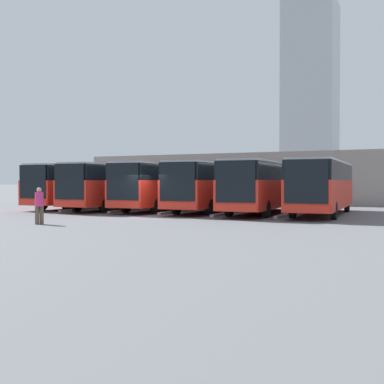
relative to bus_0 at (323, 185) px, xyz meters
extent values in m
plane|color=#5B5B60|center=(9.32, 5.94, -1.87)|extent=(600.00, 600.00, 0.00)
cube|color=red|center=(0.00, -0.02, -0.56)|extent=(2.95, 11.99, 1.73)
cube|color=black|center=(0.00, -0.02, 0.84)|extent=(2.91, 11.81, 1.06)
cube|color=black|center=(-0.20, 5.95, 0.22)|extent=(2.24, 0.12, 2.28)
cube|color=red|center=(-0.20, 5.95, -1.20)|extent=(2.42, 0.14, 0.40)
cube|color=silver|center=(0.00, -0.02, 1.43)|extent=(2.84, 11.51, 0.12)
cylinder|color=black|center=(-1.25, 3.63, -1.36)|extent=(0.33, 1.02, 1.01)
cylinder|color=black|center=(1.00, 3.71, -1.36)|extent=(0.33, 1.02, 1.01)
cylinder|color=black|center=(-1.00, -3.74, -1.36)|extent=(0.33, 1.02, 1.01)
cylinder|color=black|center=(1.25, -3.67, -1.36)|extent=(0.33, 1.02, 1.01)
cube|color=#B2B2AD|center=(1.86, 1.77, -1.79)|extent=(0.43, 5.59, 0.15)
cube|color=red|center=(3.73, 0.29, -0.56)|extent=(2.95, 11.99, 1.73)
cube|color=black|center=(3.73, 0.29, 0.84)|extent=(2.91, 11.81, 1.06)
cube|color=black|center=(3.52, 6.25, 0.22)|extent=(2.24, 0.12, 2.28)
cube|color=red|center=(3.52, 6.26, -1.20)|extent=(2.42, 0.14, 0.40)
cube|color=silver|center=(3.73, 0.29, 1.43)|extent=(2.84, 11.51, 0.12)
cylinder|color=black|center=(2.48, 3.94, -1.36)|extent=(0.33, 1.02, 1.01)
cylinder|color=black|center=(4.73, 4.02, -1.36)|extent=(0.33, 1.02, 1.01)
cylinder|color=black|center=(2.73, -3.44, -1.36)|extent=(0.33, 1.02, 1.01)
cylinder|color=black|center=(4.98, -3.36, -1.36)|extent=(0.33, 1.02, 1.01)
cube|color=#B2B2AD|center=(5.59, 2.08, -1.79)|extent=(0.43, 5.59, 0.15)
cube|color=red|center=(7.46, -0.12, -0.56)|extent=(2.95, 11.99, 1.73)
cube|color=black|center=(7.46, -0.12, 0.84)|extent=(2.91, 11.81, 1.06)
cube|color=black|center=(7.25, 5.84, 0.22)|extent=(2.24, 0.12, 2.28)
cube|color=red|center=(7.25, 5.85, -1.20)|extent=(2.42, 0.14, 0.40)
cube|color=silver|center=(7.46, -0.12, 1.43)|extent=(2.84, 11.51, 0.12)
cylinder|color=black|center=(6.21, 3.53, -1.36)|extent=(0.33, 1.02, 1.01)
cylinder|color=black|center=(8.45, 3.61, -1.36)|extent=(0.33, 1.02, 1.01)
cylinder|color=black|center=(6.46, -3.85, -1.36)|extent=(0.33, 1.02, 1.01)
cylinder|color=black|center=(8.71, -3.77, -1.36)|extent=(0.33, 1.02, 1.01)
cube|color=#B2B2AD|center=(9.32, 1.66, -1.79)|extent=(0.43, 5.59, 0.15)
cube|color=red|center=(11.18, -0.04, -0.56)|extent=(2.95, 11.99, 1.73)
cube|color=black|center=(11.18, -0.04, 0.84)|extent=(2.91, 11.81, 1.06)
cube|color=black|center=(10.98, 5.92, 0.22)|extent=(2.24, 0.12, 2.28)
cube|color=red|center=(10.98, 5.93, -1.20)|extent=(2.42, 0.14, 0.40)
cube|color=silver|center=(11.18, -0.04, 1.43)|extent=(2.84, 11.51, 0.12)
cylinder|color=black|center=(9.93, 3.61, -1.36)|extent=(0.33, 1.02, 1.01)
cylinder|color=black|center=(12.18, 3.68, -1.36)|extent=(0.33, 1.02, 1.01)
cylinder|color=black|center=(10.19, -3.77, -1.36)|extent=(0.33, 1.02, 1.01)
cylinder|color=black|center=(12.43, -3.69, -1.36)|extent=(0.33, 1.02, 1.01)
cube|color=#B2B2AD|center=(13.05, 1.74, -1.79)|extent=(0.43, 5.59, 0.15)
cube|color=red|center=(14.91, 0.39, -0.56)|extent=(2.95, 11.99, 1.73)
cube|color=black|center=(14.91, 0.39, 0.84)|extent=(2.91, 11.81, 1.06)
cube|color=black|center=(14.71, 6.36, 0.22)|extent=(2.24, 0.12, 2.28)
cube|color=red|center=(14.71, 6.36, -1.20)|extent=(2.42, 0.14, 0.40)
cube|color=silver|center=(14.91, 0.39, 1.43)|extent=(2.84, 11.51, 0.12)
cylinder|color=black|center=(13.66, 4.04, -1.36)|extent=(0.33, 1.02, 1.01)
cylinder|color=black|center=(15.91, 4.12, -1.36)|extent=(0.33, 1.02, 1.01)
cylinder|color=black|center=(13.92, -3.33, -1.36)|extent=(0.33, 1.02, 1.01)
cylinder|color=black|center=(16.16, -3.26, -1.36)|extent=(0.33, 1.02, 1.01)
cube|color=#B2B2AD|center=(16.78, 2.18, -1.79)|extent=(0.43, 5.59, 0.15)
cube|color=red|center=(18.64, -0.33, -0.56)|extent=(2.95, 11.99, 1.73)
cube|color=black|center=(18.64, -0.33, 0.84)|extent=(2.91, 11.81, 1.06)
cube|color=black|center=(18.44, 5.64, 0.22)|extent=(2.24, 0.12, 2.28)
cube|color=red|center=(18.44, 5.64, -1.20)|extent=(2.42, 0.14, 0.40)
cube|color=silver|center=(18.64, -0.33, 1.43)|extent=(2.84, 11.51, 0.12)
cylinder|color=black|center=(17.39, 3.32, -1.36)|extent=(0.33, 1.02, 1.01)
cylinder|color=black|center=(19.64, 3.40, -1.36)|extent=(0.33, 1.02, 1.01)
cylinder|color=black|center=(17.64, -4.05, -1.36)|extent=(0.33, 1.02, 1.01)
cylinder|color=black|center=(19.89, -3.98, -1.36)|extent=(0.33, 1.02, 1.01)
cylinder|color=brown|center=(11.34, 12.82, -1.43)|extent=(0.28, 0.28, 0.87)
cylinder|color=brown|center=(11.22, 12.64, -1.43)|extent=(0.28, 0.28, 0.87)
cylinder|color=#D13375|center=(11.28, 12.73, -0.65)|extent=(0.55, 0.55, 0.69)
sphere|color=tan|center=(11.28, 12.73, -0.19)|extent=(0.24, 0.24, 0.24)
cube|color=gray|center=(9.32, -18.41, 0.54)|extent=(34.45, 12.65, 4.82)
cube|color=silver|center=(9.32, -26.24, 2.70)|extent=(34.45, 3.00, 0.24)
cylinder|color=slate|center=(21.38, -27.34, 0.42)|extent=(0.20, 0.20, 4.57)
cube|color=#ADB2B7|center=(30.49, -147.56, 32.02)|extent=(18.23, 18.23, 67.77)
camera|label=1|loc=(-5.40, 30.70, 0.19)|focal=45.00mm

